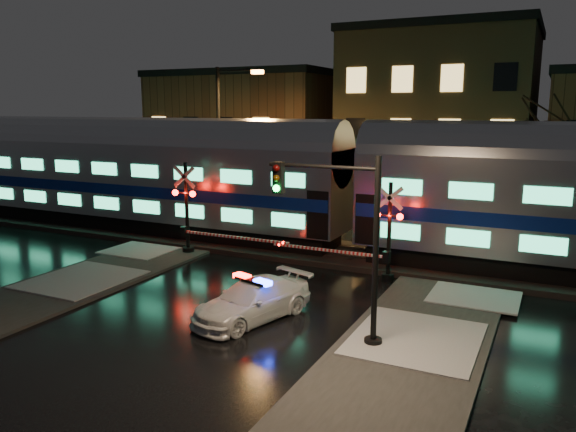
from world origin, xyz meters
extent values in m
plane|color=black|center=(0.00, 0.00, 0.00)|extent=(120.00, 120.00, 0.00)
cube|color=black|center=(0.00, 5.00, 0.12)|extent=(90.00, 4.20, 0.24)
cube|color=#2D2D2D|center=(-6.50, -6.00, 0.06)|extent=(4.00, 20.00, 0.12)
cube|color=#2D2D2D|center=(6.50, -6.00, 0.06)|extent=(4.00, 20.00, 0.12)
cube|color=#533420|center=(-13.00, 22.00, 4.50)|extent=(14.00, 10.00, 9.00)
cube|color=brown|center=(2.00, 22.50, 5.75)|extent=(12.00, 11.00, 11.50)
cube|color=black|center=(-11.23, 5.00, 0.64)|extent=(24.00, 2.40, 0.80)
cube|color=#B7BAC1|center=(-11.23, 5.00, 2.94)|extent=(25.00, 3.05, 3.80)
cube|color=navy|center=(-11.23, 5.00, 2.54)|extent=(24.75, 3.09, 0.55)
cube|color=#39DB98|center=(-11.23, 3.45, 1.79)|extent=(21.00, 0.05, 0.62)
cube|color=#39DB98|center=(-11.23, 3.45, 3.59)|extent=(21.00, 0.05, 0.62)
cylinder|color=#B7BAC1|center=(-11.23, 5.00, 4.64)|extent=(25.00, 3.05, 3.05)
imported|color=white|center=(1.36, -3.44, 0.63)|extent=(2.94, 4.64, 1.25)
cube|color=black|center=(1.36, -3.44, 1.29)|extent=(1.35, 0.70, 0.08)
cube|color=#FF0C05|center=(0.91, -3.30, 1.33)|extent=(0.63, 0.45, 0.15)
cube|color=#1426FF|center=(1.81, -3.58, 1.33)|extent=(0.63, 0.45, 0.15)
cylinder|color=black|center=(4.12, 2.40, 0.15)|extent=(0.49, 0.49, 0.29)
cylinder|color=black|center=(4.12, 2.40, 1.94)|extent=(0.16, 0.16, 3.89)
sphere|color=#FF0C05|center=(3.68, 2.22, 2.62)|extent=(0.25, 0.25, 0.25)
sphere|color=#FF0C05|center=(4.56, 2.22, 2.62)|extent=(0.25, 0.25, 0.25)
cube|color=white|center=(1.69, 2.15, 1.02)|extent=(4.86, 0.10, 0.10)
cube|color=black|center=(4.12, 2.15, 1.02)|extent=(0.25, 0.30, 0.45)
cylinder|color=black|center=(-5.35, 2.40, 0.16)|extent=(0.53, 0.53, 0.32)
cylinder|color=black|center=(-5.35, 2.40, 2.12)|extent=(0.17, 0.17, 4.24)
sphere|color=#FF0C05|center=(-5.83, 2.22, 2.87)|extent=(0.28, 0.28, 0.28)
sphere|color=#FF0C05|center=(-4.87, 2.22, 2.87)|extent=(0.28, 0.28, 0.28)
cube|color=white|center=(-2.70, 2.15, 1.11)|extent=(5.31, 0.10, 0.10)
cube|color=black|center=(-5.35, 2.15, 1.11)|extent=(0.25, 0.30, 0.45)
cylinder|color=black|center=(5.48, -3.85, 0.14)|extent=(0.51, 0.51, 0.27)
cylinder|color=black|center=(5.48, -3.85, 2.71)|extent=(0.16, 0.16, 5.41)
cylinder|color=black|center=(3.86, -3.85, 5.05)|extent=(3.25, 0.11, 0.11)
cube|color=black|center=(2.60, -4.00, 4.69)|extent=(0.29, 0.25, 0.90)
sphere|color=#0CFF3F|center=(2.60, -4.16, 4.40)|extent=(0.20, 0.20, 0.20)
cylinder|color=black|center=(-7.80, 9.00, 4.44)|extent=(0.22, 0.22, 8.88)
cylinder|color=black|center=(-6.46, 9.00, 8.66)|extent=(2.67, 0.13, 0.13)
cube|color=orange|center=(-5.24, 9.00, 8.55)|extent=(0.61, 0.31, 0.20)
camera|label=1|loc=(9.80, -18.25, 6.66)|focal=35.00mm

